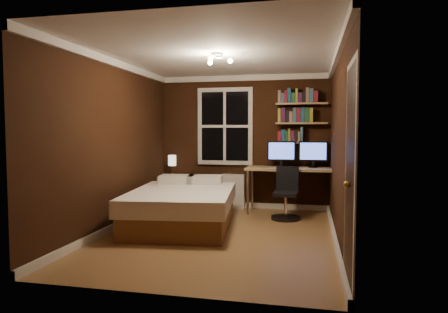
% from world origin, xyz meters
% --- Properties ---
extents(floor, '(4.20, 4.20, 0.00)m').
position_xyz_m(floor, '(0.00, 0.00, 0.00)').
color(floor, olive).
rests_on(floor, ground).
extents(wall_back, '(3.20, 0.04, 2.50)m').
position_xyz_m(wall_back, '(0.00, 2.10, 1.25)').
color(wall_back, black).
rests_on(wall_back, ground).
extents(wall_left, '(0.04, 4.20, 2.50)m').
position_xyz_m(wall_left, '(-1.60, 0.00, 1.25)').
color(wall_left, black).
rests_on(wall_left, ground).
extents(wall_right, '(0.04, 4.20, 2.50)m').
position_xyz_m(wall_right, '(1.60, 0.00, 1.25)').
color(wall_right, black).
rests_on(wall_right, ground).
extents(ceiling, '(3.20, 4.20, 0.02)m').
position_xyz_m(ceiling, '(0.00, 0.00, 2.50)').
color(ceiling, white).
rests_on(ceiling, wall_back).
extents(window, '(1.06, 0.06, 1.46)m').
position_xyz_m(window, '(-0.35, 2.06, 1.55)').
color(window, silver).
rests_on(window, wall_back).
extents(door, '(0.03, 0.82, 2.05)m').
position_xyz_m(door, '(1.59, -1.55, 1.02)').
color(door, black).
rests_on(door, ground).
extents(door_knob, '(0.06, 0.06, 0.06)m').
position_xyz_m(door_knob, '(1.55, -1.85, 1.00)').
color(door_knob, '#B69A41').
rests_on(door_knob, door).
extents(ceiling_fixture, '(0.44, 0.44, 0.18)m').
position_xyz_m(ceiling_fixture, '(0.00, -0.10, 2.40)').
color(ceiling_fixture, beige).
rests_on(ceiling_fixture, ceiling).
extents(bookshelf_lower, '(0.92, 0.22, 0.03)m').
position_xyz_m(bookshelf_lower, '(1.08, 1.98, 1.25)').
color(bookshelf_lower, tan).
rests_on(bookshelf_lower, wall_back).
extents(books_row_lower, '(0.48, 0.16, 0.23)m').
position_xyz_m(books_row_lower, '(1.08, 1.98, 1.38)').
color(books_row_lower, maroon).
rests_on(books_row_lower, bookshelf_lower).
extents(bookshelf_middle, '(0.92, 0.22, 0.03)m').
position_xyz_m(bookshelf_middle, '(1.08, 1.98, 1.60)').
color(bookshelf_middle, tan).
rests_on(bookshelf_middle, wall_back).
extents(books_row_middle, '(0.54, 0.16, 0.23)m').
position_xyz_m(books_row_middle, '(1.08, 1.98, 1.73)').
color(books_row_middle, navy).
rests_on(books_row_middle, bookshelf_middle).
extents(bookshelf_upper, '(0.92, 0.22, 0.03)m').
position_xyz_m(bookshelf_upper, '(1.08, 1.98, 1.95)').
color(bookshelf_upper, tan).
rests_on(bookshelf_upper, wall_back).
extents(books_row_upper, '(0.66, 0.16, 0.23)m').
position_xyz_m(books_row_upper, '(1.08, 1.98, 2.08)').
color(books_row_upper, '#275B2F').
rests_on(books_row_upper, bookshelf_upper).
extents(bed, '(1.73, 2.23, 0.70)m').
position_xyz_m(bed, '(-0.66, 0.40, 0.30)').
color(bed, brown).
rests_on(bed, ground).
extents(nightstand, '(0.54, 0.54, 0.56)m').
position_xyz_m(nightstand, '(-1.34, 1.85, 0.28)').
color(nightstand, brown).
rests_on(nightstand, ground).
extents(bedside_lamp, '(0.15, 0.15, 0.44)m').
position_xyz_m(bedside_lamp, '(-1.34, 1.85, 0.78)').
color(bedside_lamp, white).
rests_on(bedside_lamp, nightstand).
extents(radiator, '(0.43, 0.15, 0.64)m').
position_xyz_m(radiator, '(-0.17, 1.98, 0.32)').
color(radiator, silver).
rests_on(radiator, ground).
extents(desk, '(1.71, 0.64, 0.81)m').
position_xyz_m(desk, '(0.98, 1.76, 0.75)').
color(desk, tan).
rests_on(desk, ground).
extents(monitor_left, '(0.51, 0.12, 0.47)m').
position_xyz_m(monitor_left, '(0.74, 1.84, 1.05)').
color(monitor_left, black).
rests_on(monitor_left, desk).
extents(monitor_right, '(0.51, 0.12, 0.47)m').
position_xyz_m(monitor_right, '(1.29, 1.84, 1.05)').
color(monitor_right, black).
rests_on(monitor_right, desk).
extents(desk_lamp, '(0.14, 0.32, 0.44)m').
position_xyz_m(desk_lamp, '(1.73, 1.67, 1.03)').
color(desk_lamp, silver).
rests_on(desk_lamp, desk).
extents(office_chair, '(0.48, 0.48, 0.87)m').
position_xyz_m(office_chair, '(0.86, 1.24, 0.32)').
color(office_chair, black).
rests_on(office_chair, ground).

